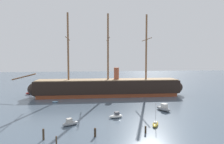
{
  "coord_description": "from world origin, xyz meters",
  "views": [
    {
      "loc": [
        -5.19,
        -28.13,
        14.37
      ],
      "look_at": [
        3.0,
        30.8,
        10.4
      ],
      "focal_mm": 30.94,
      "sensor_mm": 36.0,
      "label": 1
    }
  ],
  "objects_px": {
    "sailboat_foreground_right": "(155,124)",
    "mooring_piling_nearest": "(146,130)",
    "motorboat_far_left": "(31,93)",
    "mooring_piling_left_pair": "(43,134)",
    "dinghy_alongside_bow": "(55,102)",
    "mooring_piling_right_pair": "(95,132)",
    "dinghy_far_right": "(172,91)",
    "motorboat_mid_right": "(163,108)",
    "mooring_piling_midwater": "(56,142)",
    "motorboat_near_centre": "(116,116)",
    "tall_ship": "(108,87)",
    "motorboat_foreground_left": "(70,123)"
  },
  "relations": [
    {
      "from": "sailboat_foreground_right",
      "to": "mooring_piling_nearest",
      "type": "height_order",
      "value": "sailboat_foreground_right"
    },
    {
      "from": "sailboat_foreground_right",
      "to": "motorboat_near_centre",
      "type": "distance_m",
      "value": 10.07
    },
    {
      "from": "mooring_piling_nearest",
      "to": "mooring_piling_left_pair",
      "type": "xyz_separation_m",
      "value": [
        -18.97,
        -0.55,
        0.32
      ]
    },
    {
      "from": "motorboat_mid_right",
      "to": "tall_ship",
      "type": "bearing_deg",
      "value": 118.66
    },
    {
      "from": "mooring_piling_left_pair",
      "to": "mooring_piling_midwater",
      "type": "bearing_deg",
      "value": -52.21
    },
    {
      "from": "dinghy_alongside_bow",
      "to": "mooring_piling_right_pair",
      "type": "xyz_separation_m",
      "value": [
        11.72,
        -30.12,
        0.58
      ]
    },
    {
      "from": "motorboat_near_centre",
      "to": "mooring_piling_right_pair",
      "type": "xyz_separation_m",
      "value": [
        -5.69,
        -10.88,
        0.3
      ]
    },
    {
      "from": "tall_ship",
      "to": "mooring_piling_right_pair",
      "type": "bearing_deg",
      "value": -100.22
    },
    {
      "from": "sailboat_foreground_right",
      "to": "mooring_piling_nearest",
      "type": "relative_size",
      "value": 3.55
    },
    {
      "from": "mooring_piling_nearest",
      "to": "tall_ship",
      "type": "bearing_deg",
      "value": 94.1
    },
    {
      "from": "motorboat_mid_right",
      "to": "mooring_piling_right_pair",
      "type": "distance_m",
      "value": 25.22
    },
    {
      "from": "dinghy_alongside_bow",
      "to": "mooring_piling_nearest",
      "type": "relative_size",
      "value": 1.5
    },
    {
      "from": "motorboat_foreground_left",
      "to": "motorboat_far_left",
      "type": "distance_m",
      "value": 44.59
    },
    {
      "from": "sailboat_foreground_right",
      "to": "dinghy_far_right",
      "type": "height_order",
      "value": "sailboat_foreground_right"
    },
    {
      "from": "motorboat_mid_right",
      "to": "mooring_piling_midwater",
      "type": "height_order",
      "value": "motorboat_mid_right"
    },
    {
      "from": "tall_ship",
      "to": "mooring_piling_left_pair",
      "type": "bearing_deg",
      "value": -112.48
    },
    {
      "from": "mooring_piling_left_pair",
      "to": "sailboat_foreground_right",
      "type": "bearing_deg",
      "value": 11.0
    },
    {
      "from": "motorboat_mid_right",
      "to": "mooring_piling_midwater",
      "type": "xyz_separation_m",
      "value": [
        -26.27,
        -19.25,
        0.27
      ]
    },
    {
      "from": "tall_ship",
      "to": "motorboat_far_left",
      "type": "xyz_separation_m",
      "value": [
        -31.04,
        8.31,
        -2.85
      ]
    },
    {
      "from": "motorboat_foreground_left",
      "to": "motorboat_mid_right",
      "type": "bearing_deg",
      "value": 19.06
    },
    {
      "from": "dinghy_far_right",
      "to": "sailboat_foreground_right",
      "type": "bearing_deg",
      "value": -119.37
    },
    {
      "from": "mooring_piling_left_pair",
      "to": "dinghy_alongside_bow",
      "type": "bearing_deg",
      "value": 94.81
    },
    {
      "from": "mooring_piling_right_pair",
      "to": "motorboat_mid_right",
      "type": "bearing_deg",
      "value": 38.09
    },
    {
      "from": "motorboat_foreground_left",
      "to": "motorboat_mid_right",
      "type": "distance_m",
      "value": 26.34
    },
    {
      "from": "motorboat_foreground_left",
      "to": "mooring_piling_nearest",
      "type": "relative_size",
      "value": 2.87
    },
    {
      "from": "motorboat_mid_right",
      "to": "dinghy_alongside_bow",
      "type": "xyz_separation_m",
      "value": [
        -31.56,
        14.56,
        -0.48
      ]
    },
    {
      "from": "motorboat_mid_right",
      "to": "mooring_piling_right_pair",
      "type": "relative_size",
      "value": 3.22
    },
    {
      "from": "motorboat_far_left",
      "to": "mooring_piling_nearest",
      "type": "distance_m",
      "value": 57.82
    },
    {
      "from": "motorboat_near_centre",
      "to": "dinghy_alongside_bow",
      "type": "height_order",
      "value": "motorboat_near_centre"
    },
    {
      "from": "mooring_piling_nearest",
      "to": "mooring_piling_right_pair",
      "type": "height_order",
      "value": "mooring_piling_right_pair"
    },
    {
      "from": "mooring_piling_nearest",
      "to": "mooring_piling_left_pair",
      "type": "height_order",
      "value": "mooring_piling_left_pair"
    },
    {
      "from": "dinghy_far_right",
      "to": "mooring_piling_left_pair",
      "type": "xyz_separation_m",
      "value": [
        -45.04,
        -44.57,
        0.7
      ]
    },
    {
      "from": "motorboat_near_centre",
      "to": "mooring_piling_nearest",
      "type": "distance_m",
      "value": 11.25
    },
    {
      "from": "dinghy_far_right",
      "to": "mooring_piling_midwater",
      "type": "distance_m",
      "value": 64.07
    },
    {
      "from": "sailboat_foreground_right",
      "to": "motorboat_mid_right",
      "type": "distance_m",
      "value": 13.14
    },
    {
      "from": "dinghy_alongside_bow",
      "to": "dinghy_far_right",
      "type": "height_order",
      "value": "dinghy_far_right"
    },
    {
      "from": "motorboat_near_centre",
      "to": "dinghy_alongside_bow",
      "type": "distance_m",
      "value": 25.94
    },
    {
      "from": "motorboat_mid_right",
      "to": "dinghy_alongside_bow",
      "type": "bearing_deg",
      "value": 155.24
    },
    {
      "from": "motorboat_near_centre",
      "to": "motorboat_far_left",
      "type": "relative_size",
      "value": 0.85
    },
    {
      "from": "mooring_piling_midwater",
      "to": "motorboat_mid_right",
      "type": "bearing_deg",
      "value": 36.22
    },
    {
      "from": "dinghy_alongside_bow",
      "to": "mooring_piling_midwater",
      "type": "xyz_separation_m",
      "value": [
        5.29,
        -33.81,
        0.75
      ]
    },
    {
      "from": "mooring_piling_midwater",
      "to": "mooring_piling_right_pair",
      "type": "bearing_deg",
      "value": 29.86
    },
    {
      "from": "sailboat_foreground_right",
      "to": "motorboat_far_left",
      "type": "bearing_deg",
      "value": 130.83
    },
    {
      "from": "motorboat_foreground_left",
      "to": "mooring_piling_nearest",
      "type": "bearing_deg",
      "value": -23.81
    },
    {
      "from": "motorboat_mid_right",
      "to": "mooring_piling_midwater",
      "type": "bearing_deg",
      "value": -143.78
    },
    {
      "from": "dinghy_far_right",
      "to": "motorboat_far_left",
      "type": "bearing_deg",
      "value": 177.23
    },
    {
      "from": "dinghy_far_right",
      "to": "mooring_piling_right_pair",
      "type": "relative_size",
      "value": 1.73
    },
    {
      "from": "mooring_piling_left_pair",
      "to": "tall_ship",
      "type": "bearing_deg",
      "value": 67.52
    },
    {
      "from": "dinghy_far_right",
      "to": "mooring_piling_right_pair",
      "type": "height_order",
      "value": "mooring_piling_right_pair"
    },
    {
      "from": "dinghy_alongside_bow",
      "to": "mooring_piling_midwater",
      "type": "height_order",
      "value": "mooring_piling_midwater"
    }
  ]
}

